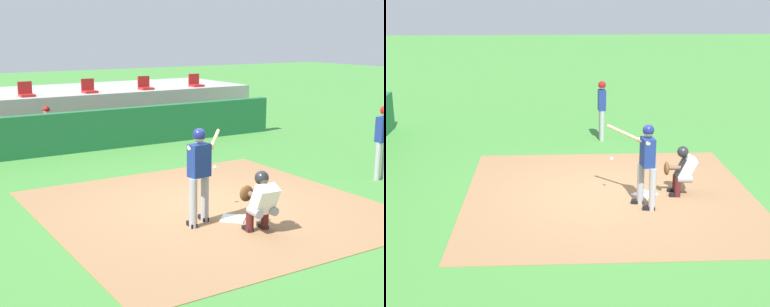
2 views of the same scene
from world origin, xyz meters
TOP-DOWN VIEW (x-y plane):
  - ground_plane at (0.00, 0.00)m, footprint 80.00×80.00m
  - dirt_infield at (0.00, 0.00)m, footprint 6.40×6.40m
  - home_plate at (0.00, -0.80)m, footprint 0.62×0.62m
  - batter_at_plate at (-0.68, -0.69)m, footprint 1.20×0.94m
  - catcher_crouched at (0.01, -1.60)m, footprint 0.50×1.93m
  - on_deck_batter at (4.74, -0.24)m, footprint 0.58×0.23m

SIDE VIEW (x-z plane):
  - ground_plane at x=0.00m, z-range 0.00..0.00m
  - dirt_infield at x=0.00m, z-range 0.00..0.01m
  - home_plate at x=0.00m, z-range 0.01..0.04m
  - catcher_crouched at x=0.01m, z-range 0.05..1.17m
  - on_deck_batter at x=4.74m, z-range 0.13..1.91m
  - batter_at_plate at x=-0.68m, z-range 0.13..1.94m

